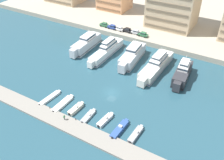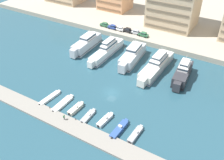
{
  "view_description": "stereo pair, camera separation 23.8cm",
  "coord_description": "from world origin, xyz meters",
  "px_view_note": "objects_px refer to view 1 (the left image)",
  "views": [
    {
      "loc": [
        29.88,
        -51.21,
        48.14
      ],
      "look_at": [
        -1.44,
        2.75,
        2.5
      ],
      "focal_mm": 40.0,
      "sensor_mm": 36.0,
      "label": 1
    },
    {
      "loc": [
        30.09,
        -51.09,
        48.14
      ],
      "look_at": [
        -1.44,
        2.75,
        2.5
      ],
      "focal_mm": 40.0,
      "sensor_mm": 36.0,
      "label": 2
    }
  ],
  "objects_px": {
    "yacht_white_left": "(107,50)",
    "motorboat_white_far_left": "(50,98)",
    "yacht_silver_mid_left": "(132,55)",
    "yacht_charcoal_center": "(182,73)",
    "yacht_ivory_center_left": "(156,65)",
    "car_silver_center": "(135,32)",
    "car_green_far_left": "(104,25)",
    "car_black_center_left": "(127,30)",
    "motorboat_cream_mid_left": "(76,109)",
    "motorboat_grey_center_left": "(88,116)",
    "car_white_mid_left": "(119,28)",
    "motorboat_white_center": "(105,120)",
    "car_green_center_right": "(143,34)",
    "motorboat_white_left": "(63,104)",
    "pedestrian_near_edge": "(64,117)",
    "car_blue_left": "(112,27)",
    "motorboat_grey_mid_right": "(136,134)",
    "yacht_silver_far_left": "(86,43)",
    "motorboat_blue_center_right": "(120,129)"
  },
  "relations": [
    {
      "from": "motorboat_cream_mid_left",
      "to": "motorboat_grey_mid_right",
      "type": "height_order",
      "value": "motorboat_cream_mid_left"
    },
    {
      "from": "car_black_center_left",
      "to": "yacht_silver_far_left",
      "type": "bearing_deg",
      "value": -117.28
    },
    {
      "from": "yacht_ivory_center_left",
      "to": "motorboat_white_left",
      "type": "xyz_separation_m",
      "value": [
        -16.41,
        -30.1,
        -1.73
      ]
    },
    {
      "from": "yacht_silver_mid_left",
      "to": "motorboat_white_far_left",
      "type": "xyz_separation_m",
      "value": [
        -11.45,
        -31.45,
        -1.93
      ]
    },
    {
      "from": "car_silver_center",
      "to": "car_green_far_left",
      "type": "bearing_deg",
      "value": -179.43
    },
    {
      "from": "motorboat_grey_mid_right",
      "to": "motorboat_white_left",
      "type": "bearing_deg",
      "value": -179.72
    },
    {
      "from": "motorboat_cream_mid_left",
      "to": "motorboat_white_center",
      "type": "relative_size",
      "value": 0.96
    },
    {
      "from": "motorboat_grey_center_left",
      "to": "car_green_center_right",
      "type": "height_order",
      "value": "car_green_center_right"
    },
    {
      "from": "yacht_white_left",
      "to": "car_white_mid_left",
      "type": "distance_m",
      "value": 17.8
    },
    {
      "from": "yacht_ivory_center_left",
      "to": "car_green_center_right",
      "type": "xyz_separation_m",
      "value": [
        -13.08,
        17.79,
        0.91
      ]
    },
    {
      "from": "yacht_ivory_center_left",
      "to": "car_green_center_right",
      "type": "bearing_deg",
      "value": 126.32
    },
    {
      "from": "car_green_center_right",
      "to": "car_blue_left",
      "type": "bearing_deg",
      "value": -179.89
    },
    {
      "from": "car_white_mid_left",
      "to": "motorboat_grey_center_left",
      "type": "bearing_deg",
      "value": -70.56
    },
    {
      "from": "motorboat_white_far_left",
      "to": "car_black_center_left",
      "type": "xyz_separation_m",
      "value": [
        0.82,
        48.23,
        2.65
      ]
    },
    {
      "from": "yacht_silver_mid_left",
      "to": "yacht_ivory_center_left",
      "type": "xyz_separation_m",
      "value": [
        9.9,
        -1.42,
        -0.19
      ]
    },
    {
      "from": "yacht_silver_mid_left",
      "to": "car_white_mid_left",
      "type": "height_order",
      "value": "yacht_silver_mid_left"
    },
    {
      "from": "motorboat_white_far_left",
      "to": "yacht_charcoal_center",
      "type": "bearing_deg",
      "value": 44.18
    },
    {
      "from": "car_green_far_left",
      "to": "pedestrian_near_edge",
      "type": "bearing_deg",
      "value": -69.21
    },
    {
      "from": "yacht_silver_mid_left",
      "to": "yacht_charcoal_center",
      "type": "height_order",
      "value": "yacht_charcoal_center"
    },
    {
      "from": "motorboat_white_far_left",
      "to": "car_white_mid_left",
      "type": "bearing_deg",
      "value": 93.48
    },
    {
      "from": "motorboat_white_left",
      "to": "car_silver_center",
      "type": "xyz_separation_m",
      "value": [
        -0.36,
        48.31,
        2.64
      ]
    },
    {
      "from": "motorboat_grey_mid_right",
      "to": "car_blue_left",
      "type": "bearing_deg",
      "value": 125.78
    },
    {
      "from": "car_blue_left",
      "to": "car_green_center_right",
      "type": "relative_size",
      "value": 0.98
    },
    {
      "from": "yacht_silver_mid_left",
      "to": "motorboat_cream_mid_left",
      "type": "xyz_separation_m",
      "value": [
        -1.87,
        -31.46,
        -1.74
      ]
    },
    {
      "from": "yacht_silver_far_left",
      "to": "car_green_center_right",
      "type": "bearing_deg",
      "value": 46.08
    },
    {
      "from": "yacht_white_left",
      "to": "motorboat_blue_center_right",
      "type": "bearing_deg",
      "value": -53.98
    },
    {
      "from": "motorboat_white_far_left",
      "to": "pedestrian_near_edge",
      "type": "xyz_separation_m",
      "value": [
        9.58,
        -4.98,
        1.21
      ]
    },
    {
      "from": "motorboat_grey_center_left",
      "to": "car_white_mid_left",
      "type": "height_order",
      "value": "car_white_mid_left"
    },
    {
      "from": "yacht_silver_mid_left",
      "to": "car_green_far_left",
      "type": "height_order",
      "value": "yacht_silver_mid_left"
    },
    {
      "from": "yacht_silver_mid_left",
      "to": "motorboat_cream_mid_left",
      "type": "bearing_deg",
      "value": -93.4
    },
    {
      "from": "car_black_center_left",
      "to": "motorboat_white_far_left",
      "type": "bearing_deg",
      "value": -90.97
    },
    {
      "from": "motorboat_grey_center_left",
      "to": "motorboat_cream_mid_left",
      "type": "bearing_deg",
      "value": 172.85
    },
    {
      "from": "car_black_center_left",
      "to": "pedestrian_near_edge",
      "type": "xyz_separation_m",
      "value": [
        8.77,
        -53.21,
        -1.45
      ]
    },
    {
      "from": "car_blue_left",
      "to": "car_silver_center",
      "type": "relative_size",
      "value": 1.0
    },
    {
      "from": "yacht_charcoal_center",
      "to": "car_black_center_left",
      "type": "xyz_separation_m",
      "value": [
        -29.7,
        18.57,
        0.76
      ]
    },
    {
      "from": "motorboat_blue_center_right",
      "to": "yacht_ivory_center_left",
      "type": "bearing_deg",
      "value": 94.64
    },
    {
      "from": "yacht_ivory_center_left",
      "to": "yacht_silver_mid_left",
      "type": "bearing_deg",
      "value": 171.83
    },
    {
      "from": "yacht_ivory_center_left",
      "to": "car_blue_left",
      "type": "distance_m",
      "value": 32.9
    },
    {
      "from": "motorboat_cream_mid_left",
      "to": "yacht_white_left",
      "type": "bearing_deg",
      "value": 105.27
    },
    {
      "from": "yacht_white_left",
      "to": "car_black_center_left",
      "type": "xyz_separation_m",
      "value": [
        -0.44,
        17.72,
        0.96
      ]
    },
    {
      "from": "motorboat_blue_center_right",
      "to": "car_green_far_left",
      "type": "height_order",
      "value": "car_green_far_left"
    },
    {
      "from": "car_green_far_left",
      "to": "car_white_mid_left",
      "type": "height_order",
      "value": "same"
    },
    {
      "from": "motorboat_white_center",
      "to": "yacht_charcoal_center",
      "type": "bearing_deg",
      "value": 68.37
    },
    {
      "from": "motorboat_cream_mid_left",
      "to": "motorboat_grey_center_left",
      "type": "xyz_separation_m",
      "value": [
        4.58,
        -0.57,
        -0.17
      ]
    },
    {
      "from": "motorboat_grey_mid_right",
      "to": "yacht_ivory_center_left",
      "type": "bearing_deg",
      "value": 102.67
    },
    {
      "from": "car_green_center_right",
      "to": "yacht_charcoal_center",
      "type": "bearing_deg",
      "value": -39.22
    },
    {
      "from": "yacht_silver_mid_left",
      "to": "motorboat_white_center",
      "type": "height_order",
      "value": "yacht_silver_mid_left"
    },
    {
      "from": "motorboat_white_far_left",
      "to": "motorboat_cream_mid_left",
      "type": "bearing_deg",
      "value": -0.03
    },
    {
      "from": "yacht_white_left",
      "to": "motorboat_white_far_left",
      "type": "height_order",
      "value": "yacht_white_left"
    },
    {
      "from": "yacht_ivory_center_left",
      "to": "motorboat_blue_center_right",
      "type": "relative_size",
      "value": 2.96
    }
  ]
}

